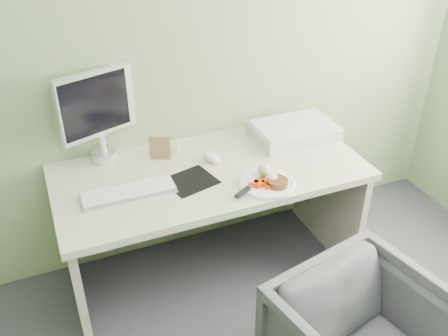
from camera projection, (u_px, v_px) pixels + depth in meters
name	position (u px, v px, depth m)	size (l,w,h in m)	color
wall_back	(182.00, 30.00, 2.54)	(3.50, 3.50, 0.00)	#6F835C
desk	(211.00, 198.00, 2.68)	(1.60, 0.75, 0.73)	beige
plate	(267.00, 183.00, 2.46)	(0.28, 0.28, 0.01)	white
steak	(277.00, 182.00, 2.42)	(0.10, 0.10, 0.03)	black
potato_pile	(268.00, 172.00, 2.48)	(0.12, 0.09, 0.06)	tan
carrot_heap	(260.00, 183.00, 2.41)	(0.07, 0.06, 0.05)	#EA3504
steak_knife	(248.00, 189.00, 2.39)	(0.24, 0.15, 0.02)	silver
mousepad	(191.00, 181.00, 2.49)	(0.23, 0.21, 0.00)	black
keyboard	(129.00, 192.00, 2.38)	(0.44, 0.13, 0.02)	white
computer_mouse	(212.00, 158.00, 2.64)	(0.07, 0.12, 0.04)	white
photo_frame	(160.00, 148.00, 2.63)	(0.11, 0.01, 0.14)	olive
eyedrop_bottle	(178.00, 148.00, 2.71)	(0.02, 0.02, 0.06)	white
scanner	(294.00, 131.00, 2.86)	(0.47, 0.31, 0.07)	silver
monitor	(97.00, 112.00, 2.52)	(0.40, 0.17, 0.50)	silver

